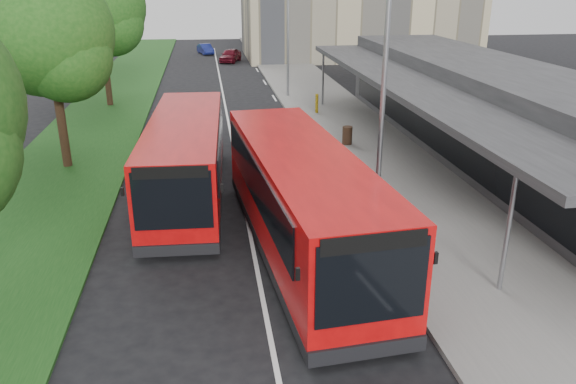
% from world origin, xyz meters
% --- Properties ---
extents(ground, '(120.00, 120.00, 0.00)m').
position_xyz_m(ground, '(0.00, 0.00, 0.00)').
color(ground, black).
rests_on(ground, ground).
extents(pavement, '(5.00, 80.00, 0.15)m').
position_xyz_m(pavement, '(6.00, 20.00, 0.07)').
color(pavement, slate).
rests_on(pavement, ground).
extents(grass_verge, '(5.00, 80.00, 0.10)m').
position_xyz_m(grass_verge, '(-7.00, 20.00, 0.05)').
color(grass_verge, '#163F14').
rests_on(grass_verge, ground).
extents(lane_centre_line, '(0.12, 70.00, 0.01)m').
position_xyz_m(lane_centre_line, '(0.00, 15.00, 0.01)').
color(lane_centre_line, silver).
rests_on(lane_centre_line, ground).
extents(kerb_dashes, '(0.12, 56.00, 0.01)m').
position_xyz_m(kerb_dashes, '(3.30, 19.00, 0.01)').
color(kerb_dashes, silver).
rests_on(kerb_dashes, ground).
extents(station_building, '(7.70, 26.00, 4.00)m').
position_xyz_m(station_building, '(10.86, 8.00, 2.04)').
color(station_building, '#29292B').
rests_on(station_building, ground).
extents(tree_mid, '(4.98, 4.98, 8.00)m').
position_xyz_m(tree_mid, '(-7.01, 9.05, 5.17)').
color(tree_mid, '#322014').
rests_on(tree_mid, ground).
extents(tree_far, '(5.34, 5.34, 8.59)m').
position_xyz_m(tree_far, '(-7.01, 21.05, 5.55)').
color(tree_far, '#322014').
rests_on(tree_far, ground).
extents(lamp_post_near, '(1.44, 0.28, 8.00)m').
position_xyz_m(lamp_post_near, '(4.12, 2.00, 4.72)').
color(lamp_post_near, gray).
rests_on(lamp_post_near, pavement).
extents(lamp_post_far, '(1.44, 0.28, 8.00)m').
position_xyz_m(lamp_post_far, '(4.12, 22.00, 4.72)').
color(lamp_post_far, gray).
rests_on(lamp_post_far, pavement).
extents(bus_main, '(3.62, 10.92, 3.04)m').
position_xyz_m(bus_main, '(1.39, 0.05, 1.56)').
color(bus_main, red).
rests_on(bus_main, ground).
extents(bus_second, '(3.03, 10.18, 2.85)m').
position_xyz_m(bus_second, '(-1.94, 4.89, 1.46)').
color(bus_second, red).
rests_on(bus_second, ground).
extents(litter_bin, '(0.60, 0.60, 0.83)m').
position_xyz_m(litter_bin, '(5.28, 10.28, 0.57)').
color(litter_bin, '#332014').
rests_on(litter_bin, pavement).
extents(bollard, '(0.22, 0.22, 1.08)m').
position_xyz_m(bollard, '(5.11, 16.83, 0.69)').
color(bollard, yellow).
rests_on(bollard, pavement).
extents(car_near, '(2.48, 3.84, 1.22)m').
position_xyz_m(car_near, '(1.30, 39.27, 0.61)').
color(car_near, '#4F0B16').
rests_on(car_near, ground).
extents(car_far, '(1.86, 3.27, 1.02)m').
position_xyz_m(car_far, '(-0.96, 45.31, 0.51)').
color(car_far, navy).
rests_on(car_far, ground).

